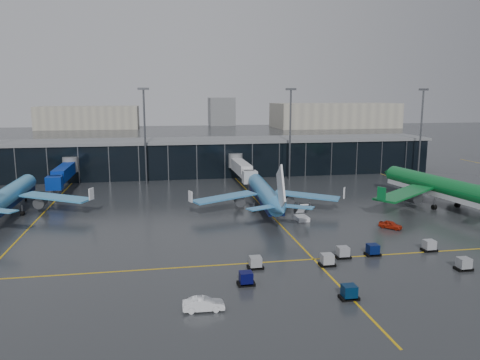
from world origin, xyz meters
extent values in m
plane|color=#282B2D|center=(0.00, 0.00, 0.00)|extent=(600.00, 600.00, 0.00)
cube|color=black|center=(0.00, 62.00, 5.00)|extent=(140.00, 16.00, 10.00)
cube|color=slate|center=(0.00, 62.00, 10.30)|extent=(142.00, 17.00, 0.80)
cylinder|color=#595B60|center=(-35.00, 53.50, 5.20)|extent=(4.00, 4.00, 4.00)
cube|color=navy|center=(-35.00, 40.00, 4.40)|extent=(3.00, 24.00, 3.00)
cylinder|color=#595B60|center=(-35.00, 32.50, 1.30)|extent=(1.00, 1.00, 2.60)
cylinder|color=#595B60|center=(10.00, 53.50, 5.20)|extent=(4.00, 4.00, 4.00)
cube|color=silver|center=(10.00, 40.00, 4.40)|extent=(3.00, 24.00, 3.00)
cylinder|color=#595B60|center=(10.00, 32.50, 1.30)|extent=(1.00, 1.00, 2.60)
cylinder|color=#595B60|center=(-15.00, 50.00, 12.50)|extent=(0.50, 0.50, 25.00)
cube|color=#595B60|center=(-15.00, 50.00, 25.20)|extent=(3.00, 0.40, 0.60)
cylinder|color=#595B60|center=(25.00, 50.00, 12.50)|extent=(0.50, 0.50, 25.00)
cube|color=#595B60|center=(25.00, 50.00, 25.20)|extent=(3.00, 0.40, 0.60)
cylinder|color=#595B60|center=(65.00, 50.00, 12.50)|extent=(0.50, 0.50, 25.00)
cube|color=#595B60|center=(65.00, 50.00, 25.20)|extent=(3.00, 0.40, 0.60)
cube|color=#B2AD99|center=(120.00, 260.00, 9.00)|extent=(90.00, 42.00, 18.00)
cube|color=#B2AD99|center=(-60.00, 280.00, 8.00)|extent=(70.00, 38.00, 16.00)
cube|color=#B2AD99|center=(40.00, 300.00, 11.00)|extent=(20.00, 20.00, 22.00)
cube|color=gold|center=(-35.00, 20.00, 0.01)|extent=(0.30, 120.00, 0.02)
cube|color=gold|center=(10.00, 20.00, 0.01)|extent=(0.30, 120.00, 0.02)
cube|color=gold|center=(55.00, 20.00, 0.01)|extent=(0.30, 120.00, 0.02)
cube|color=gold|center=(10.00, -15.00, 0.01)|extent=(220.00, 0.30, 0.02)
cube|color=black|center=(14.36, -15.24, 0.18)|extent=(2.20, 1.50, 0.36)
cube|color=gray|center=(14.36, -15.24, 0.95)|extent=(1.60, 1.50, 1.50)
cube|color=black|center=(19.17, -14.94, 0.18)|extent=(2.20, 1.50, 0.36)
cube|color=#051141|center=(19.17, -14.94, 0.95)|extent=(1.60, 1.50, 1.50)
cube|color=black|center=(28.58, -14.57, 0.18)|extent=(2.20, 1.50, 0.36)
cube|color=#95979D|center=(28.58, -14.57, 0.95)|extent=(1.60, 1.50, 1.50)
cube|color=black|center=(28.70, -22.64, 0.18)|extent=(2.20, 1.50, 0.36)
cube|color=gray|center=(28.70, -22.64, 0.95)|extent=(1.60, 1.50, 1.50)
cube|color=black|center=(-1.44, -22.48, 0.18)|extent=(2.20, 1.50, 0.36)
cube|color=#040539|center=(-1.44, -22.48, 0.95)|extent=(1.60, 1.50, 1.50)
cube|color=black|center=(10.97, -17.86, 0.18)|extent=(2.20, 1.50, 0.36)
cube|color=#96989E|center=(10.97, -17.86, 0.95)|extent=(1.60, 1.50, 1.50)
cube|color=black|center=(0.89, -17.13, 0.18)|extent=(2.20, 1.50, 0.36)
cube|color=gray|center=(0.89, -17.13, 0.95)|extent=(1.60, 1.50, 1.50)
cube|color=black|center=(9.62, -28.66, 0.18)|extent=(2.20, 1.50, 0.36)
cube|color=#041D3D|center=(9.62, -28.66, 0.95)|extent=(1.60, 1.50, 1.50)
cube|color=silver|center=(14.83, 6.09, 0.40)|extent=(2.33, 3.29, 0.80)
cube|color=silver|center=(14.83, 6.09, 2.30)|extent=(1.71, 2.90, 2.29)
imported|color=#AC210D|center=(28.74, -2.13, 0.69)|extent=(3.88, 4.15, 1.38)
imported|color=white|center=(-7.38, -28.67, 0.76)|extent=(4.66, 1.73, 1.52)
camera|label=1|loc=(-11.87, -76.84, 23.36)|focal=35.00mm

